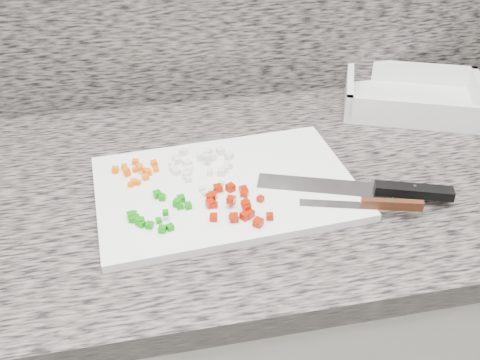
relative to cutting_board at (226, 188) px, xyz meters
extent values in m
cube|color=silver|center=(-0.01, 0.04, -0.48)|extent=(3.92, 0.62, 0.86)
cube|color=#605B55|center=(-0.01, 0.04, -0.03)|extent=(3.96, 0.64, 0.04)
cube|color=white|center=(0.00, 0.00, 0.00)|extent=(0.44, 0.31, 0.01)
cube|color=#F06005|center=(-0.15, 0.09, 0.01)|extent=(0.01, 0.01, 0.01)
cube|color=#F06005|center=(-0.16, 0.06, 0.01)|extent=(0.01, 0.01, 0.01)
cube|color=#F06005|center=(-0.14, 0.06, 0.02)|extent=(0.01, 0.01, 0.01)
cube|color=#F06005|center=(-0.11, 0.06, 0.01)|extent=(0.01, 0.01, 0.01)
cube|color=#F06005|center=(-0.13, 0.04, 0.01)|extent=(0.01, 0.01, 0.01)
cube|color=#F06005|center=(-0.14, 0.08, 0.01)|extent=(0.01, 0.01, 0.01)
cube|color=#F06005|center=(-0.13, 0.06, 0.01)|extent=(0.01, 0.01, 0.01)
cube|color=#F06005|center=(-0.16, 0.06, 0.02)|extent=(0.01, 0.01, 0.01)
cube|color=#F06005|center=(-0.15, 0.07, 0.01)|extent=(0.01, 0.01, 0.01)
cube|color=#F06005|center=(-0.14, 0.03, 0.01)|extent=(0.01, 0.01, 0.01)
cube|color=#F06005|center=(-0.16, 0.08, 0.01)|extent=(0.01, 0.01, 0.01)
cube|color=#F06005|center=(-0.18, 0.07, 0.01)|extent=(0.01, 0.01, 0.01)
cube|color=#F06005|center=(-0.11, 0.08, 0.01)|extent=(0.01, 0.01, 0.01)
cube|color=#F06005|center=(-0.16, 0.03, 0.01)|extent=(0.01, 0.01, 0.01)
cube|color=#F06005|center=(-0.15, 0.03, 0.01)|extent=(0.01, 0.01, 0.01)
cube|color=#F06005|center=(-0.12, 0.05, 0.01)|extent=(0.01, 0.01, 0.01)
cube|color=silver|center=(-0.06, 0.03, 0.01)|extent=(0.02, 0.02, 0.01)
cube|color=silver|center=(-0.01, 0.08, 0.01)|extent=(0.01, 0.01, 0.01)
cube|color=silver|center=(-0.08, 0.06, 0.01)|extent=(0.01, 0.01, 0.01)
cube|color=silver|center=(-0.06, 0.05, 0.01)|extent=(0.02, 0.02, 0.01)
cube|color=silver|center=(-0.06, 0.02, 0.01)|extent=(0.01, 0.01, 0.01)
cube|color=silver|center=(-0.01, 0.10, 0.01)|extent=(0.01, 0.01, 0.01)
cube|color=silver|center=(0.01, 0.04, 0.01)|extent=(0.01, 0.01, 0.01)
cube|color=silver|center=(-0.03, 0.08, 0.01)|extent=(0.01, 0.01, 0.01)
cube|color=silver|center=(0.00, 0.03, 0.01)|extent=(0.01, 0.01, 0.01)
cube|color=silver|center=(-0.08, 0.05, 0.01)|extent=(0.01, 0.01, 0.01)
cube|color=silver|center=(-0.07, 0.09, 0.01)|extent=(0.01, 0.01, 0.01)
cube|color=silver|center=(-0.06, 0.11, 0.01)|extent=(0.02, 0.02, 0.01)
cube|color=silver|center=(0.01, 0.09, 0.01)|extent=(0.02, 0.02, 0.01)
cube|color=silver|center=(0.00, 0.03, 0.01)|extent=(0.01, 0.01, 0.01)
cube|color=silver|center=(0.01, 0.05, 0.01)|extent=(0.01, 0.01, 0.01)
cube|color=silver|center=(-0.02, 0.07, 0.02)|extent=(0.02, 0.02, 0.01)
cube|color=silver|center=(-0.02, 0.08, 0.02)|extent=(0.01, 0.01, 0.01)
cube|color=silver|center=(-0.02, 0.03, 0.01)|extent=(0.01, 0.01, 0.01)
cube|color=silver|center=(-0.06, 0.07, 0.01)|extent=(0.02, 0.02, 0.01)
cube|color=silver|center=(-0.07, 0.08, 0.01)|extent=(0.01, 0.01, 0.01)
cube|color=silver|center=(-0.08, 0.07, 0.01)|extent=(0.01, 0.01, 0.01)
cube|color=silver|center=(0.01, 0.04, 0.01)|extent=(0.01, 0.01, 0.01)
cube|color=silver|center=(0.02, 0.08, 0.01)|extent=(0.02, 0.02, 0.01)
cube|color=#0F7F0B|center=(-0.10, -0.10, 0.01)|extent=(0.01, 0.01, 0.01)
cube|color=#0F7F0B|center=(-0.16, -0.06, 0.01)|extent=(0.01, 0.01, 0.01)
cube|color=#0F7F0B|center=(-0.08, -0.05, 0.01)|extent=(0.01, 0.01, 0.01)
cube|color=#0F7F0B|center=(-0.11, -0.02, 0.01)|extent=(0.01, 0.01, 0.01)
cube|color=#0F7F0B|center=(-0.11, -0.10, 0.01)|extent=(0.01, 0.01, 0.01)
cube|color=#0F7F0B|center=(-0.08, -0.04, 0.01)|extent=(0.02, 0.02, 0.01)
cube|color=#0F7F0B|center=(-0.07, -0.05, 0.01)|extent=(0.01, 0.01, 0.01)
cube|color=#0F7F0B|center=(-0.12, -0.08, 0.01)|extent=(0.01, 0.01, 0.01)
cube|color=#0F7F0B|center=(-0.11, -0.02, 0.01)|extent=(0.01, 0.01, 0.01)
cube|color=#0F7F0B|center=(-0.11, -0.07, 0.02)|extent=(0.01, 0.01, 0.01)
cube|color=#0F7F0B|center=(-0.16, -0.07, 0.01)|extent=(0.01, 0.01, 0.01)
cube|color=#0F7F0B|center=(-0.11, -0.01, 0.01)|extent=(0.01, 0.01, 0.01)
cube|color=#0F7F0B|center=(-0.13, -0.09, 0.01)|extent=(0.01, 0.01, 0.01)
cube|color=#0F7F0B|center=(-0.14, -0.08, 0.01)|extent=(0.01, 0.01, 0.01)
cube|color=#0F7F0B|center=(-0.15, -0.06, 0.01)|extent=(0.01, 0.01, 0.01)
cube|color=#0F7F0B|center=(-0.15, -0.07, 0.01)|extent=(0.01, 0.01, 0.01)
cube|color=#0F7F0B|center=(-0.15, -0.07, 0.01)|extent=(0.01, 0.01, 0.01)
cube|color=#0F7F0B|center=(-0.08, -0.03, 0.01)|extent=(0.01, 0.01, 0.01)
cube|color=#9D1602|center=(0.00, -0.02, 0.01)|extent=(0.02, 0.02, 0.01)
cube|color=#9D1602|center=(0.02, -0.08, 0.02)|extent=(0.02, 0.02, 0.01)
cube|color=#9D1602|center=(0.02, -0.07, 0.02)|extent=(0.01, 0.01, 0.01)
cube|color=#9D1602|center=(-0.03, -0.03, 0.01)|extent=(0.01, 0.01, 0.01)
cube|color=#9D1602|center=(-0.01, -0.10, 0.01)|extent=(0.01, 0.01, 0.01)
cube|color=#9D1602|center=(0.03, -0.11, 0.01)|extent=(0.02, 0.02, 0.01)
cube|color=#9D1602|center=(-0.02, -0.02, 0.01)|extent=(0.01, 0.01, 0.01)
cube|color=#9D1602|center=(0.05, -0.10, 0.01)|extent=(0.01, 0.01, 0.01)
cube|color=#9D1602|center=(0.00, -0.05, 0.01)|extent=(0.01, 0.01, 0.01)
cube|color=#9D1602|center=(-0.03, -0.04, 0.01)|extent=(0.01, 0.01, 0.01)
cube|color=#9D1602|center=(-0.03, -0.09, 0.01)|extent=(0.01, 0.01, 0.01)
cube|color=#9D1602|center=(0.01, -0.09, 0.01)|extent=(0.02, 0.02, 0.01)
cube|color=#9D1602|center=(-0.03, -0.05, 0.01)|extent=(0.02, 0.02, 0.01)
cube|color=#9D1602|center=(0.02, -0.09, 0.01)|extent=(0.02, 0.02, 0.01)
cube|color=#9D1602|center=(0.01, -0.09, 0.01)|extent=(0.01, 0.01, 0.01)
cube|color=#9D1602|center=(0.00, -0.10, 0.01)|extent=(0.01, 0.01, 0.01)
cube|color=#9D1602|center=(0.00, -0.06, 0.02)|extent=(0.02, 0.02, 0.01)
cube|color=#9D1602|center=(-0.03, -0.06, 0.01)|extent=(0.01, 0.01, 0.01)
cube|color=#9D1602|center=(0.05, -0.06, 0.01)|extent=(0.01, 0.01, 0.01)
cube|color=#9D1602|center=(0.02, -0.04, 0.01)|extent=(0.02, 0.02, 0.01)
cube|color=#9D1602|center=(0.02, -0.08, 0.02)|extent=(0.01, 0.01, 0.01)
cube|color=#9D1602|center=(0.02, -0.03, 0.01)|extent=(0.01, 0.01, 0.01)
cube|color=beige|center=(0.00, -0.01, 0.01)|extent=(0.01, 0.01, 0.01)
cube|color=beige|center=(-0.01, -0.01, 0.01)|extent=(0.01, 0.01, 0.01)
cube|color=beige|center=(-0.03, -0.02, 0.01)|extent=(0.01, 0.01, 0.01)
cube|color=beige|center=(-0.02, -0.03, 0.01)|extent=(0.01, 0.01, 0.01)
cube|color=beige|center=(-0.04, -0.01, 0.01)|extent=(0.01, 0.01, 0.01)
cube|color=beige|center=(-0.01, -0.02, 0.01)|extent=(0.01, 0.01, 0.01)
cube|color=beige|center=(-0.01, 0.00, 0.01)|extent=(0.01, 0.01, 0.01)
cube|color=beige|center=(-0.04, -0.02, 0.01)|extent=(0.01, 0.01, 0.01)
cube|color=beige|center=(0.01, -0.02, 0.01)|extent=(0.01, 0.01, 0.01)
cube|color=white|center=(0.14, -0.04, 0.01)|extent=(0.19, 0.10, 0.00)
cube|color=black|center=(0.29, -0.09, 0.02)|extent=(0.12, 0.06, 0.02)
cylinder|color=white|center=(0.29, -0.09, 0.02)|extent=(0.01, 0.01, 0.00)
cube|color=white|center=(0.15, -0.09, 0.01)|extent=(0.10, 0.04, 0.00)
cube|color=#4E2113|center=(0.24, -0.11, 0.02)|extent=(0.09, 0.04, 0.02)
cylinder|color=white|center=(0.24, -0.11, 0.02)|extent=(0.01, 0.01, 0.00)
cube|color=silver|center=(0.44, 0.22, 0.00)|extent=(0.33, 0.29, 0.01)
cube|color=silver|center=(0.48, 0.31, 0.03)|extent=(0.27, 0.12, 0.04)
cube|color=silver|center=(0.41, 0.13, 0.03)|extent=(0.27, 0.12, 0.04)
cube|color=silver|center=(0.57, 0.17, 0.03)|extent=(0.09, 0.19, 0.04)
cube|color=silver|center=(0.32, 0.27, 0.03)|extent=(0.09, 0.19, 0.04)
camera|label=1|loc=(-0.12, -0.71, 0.53)|focal=40.00mm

